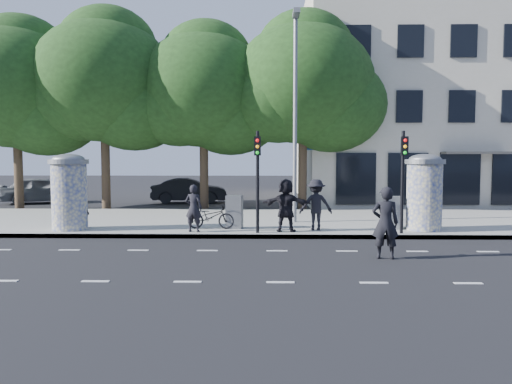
{
  "coord_description": "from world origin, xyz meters",
  "views": [
    {
      "loc": [
        -0.3,
        -12.74,
        2.68
      ],
      "look_at": [
        -0.65,
        3.5,
        1.55
      ],
      "focal_mm": 35.0,
      "sensor_mm": 36.0,
      "label": 1
    }
  ],
  "objects_px": {
    "ped_a": "(77,206)",
    "ped_d": "(316,205)",
    "car_left": "(42,190)",
    "traffic_pole_near": "(258,171)",
    "traffic_pole_far": "(403,171)",
    "ad_column_left": "(69,190)",
    "bicycle": "(211,216)",
    "man_road": "(385,223)",
    "cabinet_right": "(394,213)",
    "ped_b": "(194,208)",
    "cabinet_left": "(234,212)",
    "ped_f": "(286,205)",
    "ad_column_right": "(424,190)",
    "street_lamp": "(295,102)",
    "car_mid": "(189,191)"
  },
  "relations": [
    {
      "from": "street_lamp",
      "to": "man_road",
      "type": "bearing_deg",
      "value": -72.0
    },
    {
      "from": "traffic_pole_near",
      "to": "cabinet_right",
      "type": "relative_size",
      "value": 2.94
    },
    {
      "from": "ad_column_left",
      "to": "man_road",
      "type": "relative_size",
      "value": 1.39
    },
    {
      "from": "ped_a",
      "to": "traffic_pole_far",
      "type": "bearing_deg",
      "value": -176.87
    },
    {
      "from": "traffic_pole_near",
      "to": "street_lamp",
      "type": "xyz_separation_m",
      "value": [
        1.4,
        2.84,
        2.56
      ]
    },
    {
      "from": "car_mid",
      "to": "ped_b",
      "type": "bearing_deg",
      "value": -177.14
    },
    {
      "from": "ad_column_right",
      "to": "street_lamp",
      "type": "xyz_separation_m",
      "value": [
        -4.4,
        1.93,
        3.26
      ]
    },
    {
      "from": "ad_column_left",
      "to": "ped_a",
      "type": "height_order",
      "value": "ad_column_left"
    },
    {
      "from": "traffic_pole_far",
      "to": "man_road",
      "type": "relative_size",
      "value": 1.78
    },
    {
      "from": "ad_column_left",
      "to": "street_lamp",
      "type": "bearing_deg",
      "value": 14.94
    },
    {
      "from": "man_road",
      "to": "cabinet_left",
      "type": "distance_m",
      "value": 6.21
    },
    {
      "from": "street_lamp",
      "to": "ped_a",
      "type": "distance_m",
      "value": 8.9
    },
    {
      "from": "ad_column_right",
      "to": "car_left",
      "type": "relative_size",
      "value": 0.58
    },
    {
      "from": "street_lamp",
      "to": "cabinet_left",
      "type": "relative_size",
      "value": 6.78
    },
    {
      "from": "cabinet_right",
      "to": "traffic_pole_far",
      "type": "bearing_deg",
      "value": -87.22
    },
    {
      "from": "bicycle",
      "to": "car_left",
      "type": "bearing_deg",
      "value": 48.88
    },
    {
      "from": "ped_a",
      "to": "ped_d",
      "type": "height_order",
      "value": "ped_d"
    },
    {
      "from": "traffic_pole_far",
      "to": "car_left",
      "type": "height_order",
      "value": "traffic_pole_far"
    },
    {
      "from": "street_lamp",
      "to": "ped_f",
      "type": "xyz_separation_m",
      "value": [
        -0.44,
        -2.46,
        -3.74
      ]
    },
    {
      "from": "ped_f",
      "to": "car_left",
      "type": "distance_m",
      "value": 18.24
    },
    {
      "from": "street_lamp",
      "to": "cabinet_right",
      "type": "relative_size",
      "value": 6.91
    },
    {
      "from": "ad_column_left",
      "to": "cabinet_right",
      "type": "bearing_deg",
      "value": 1.83
    },
    {
      "from": "man_road",
      "to": "cabinet_left",
      "type": "bearing_deg",
      "value": -40.3
    },
    {
      "from": "ped_b",
      "to": "ped_f",
      "type": "xyz_separation_m",
      "value": [
        3.13,
        0.13,
        0.1
      ]
    },
    {
      "from": "car_left",
      "to": "car_mid",
      "type": "relative_size",
      "value": 1.04
    },
    {
      "from": "ped_d",
      "to": "cabinet_right",
      "type": "distance_m",
      "value": 2.83
    },
    {
      "from": "traffic_pole_far",
      "to": "ped_a",
      "type": "xyz_separation_m",
      "value": [
        -11.17,
        0.76,
        -1.26
      ]
    },
    {
      "from": "ped_b",
      "to": "man_road",
      "type": "distance_m",
      "value": 6.69
    },
    {
      "from": "cabinet_left",
      "to": "ped_b",
      "type": "bearing_deg",
      "value": -139.15
    },
    {
      "from": "car_left",
      "to": "traffic_pole_near",
      "type": "bearing_deg",
      "value": -156.91
    },
    {
      "from": "traffic_pole_near",
      "to": "ped_d",
      "type": "height_order",
      "value": "traffic_pole_near"
    },
    {
      "from": "ad_column_left",
      "to": "ped_d",
      "type": "distance_m",
      "value": 8.63
    },
    {
      "from": "traffic_pole_near",
      "to": "cabinet_right",
      "type": "xyz_separation_m",
      "value": [
        4.81,
        1.07,
        -1.5
      ]
    },
    {
      "from": "cabinet_left",
      "to": "car_left",
      "type": "distance_m",
      "value": 16.42
    },
    {
      "from": "ad_column_left",
      "to": "car_left",
      "type": "distance_m",
      "value": 13.18
    },
    {
      "from": "ped_a",
      "to": "bicycle",
      "type": "xyz_separation_m",
      "value": [
        4.69,
        0.22,
        -0.38
      ]
    },
    {
      "from": "ad_column_right",
      "to": "traffic_pole_far",
      "type": "relative_size",
      "value": 0.78
    },
    {
      "from": "traffic_pole_near",
      "to": "man_road",
      "type": "xyz_separation_m",
      "value": [
        3.43,
        -3.41,
        -1.27
      ]
    },
    {
      "from": "ped_b",
      "to": "ped_d",
      "type": "xyz_separation_m",
      "value": [
        4.19,
        0.53,
        0.08
      ]
    },
    {
      "from": "cabinet_right",
      "to": "car_mid",
      "type": "xyz_separation_m",
      "value": [
        -9.07,
        11.59,
        -0.01
      ]
    },
    {
      "from": "bicycle",
      "to": "cabinet_left",
      "type": "height_order",
      "value": "cabinet_left"
    },
    {
      "from": "traffic_pole_near",
      "to": "ped_a",
      "type": "xyz_separation_m",
      "value": [
        -6.37,
        0.76,
        -1.26
      ]
    },
    {
      "from": "ped_a",
      "to": "ped_f",
      "type": "relative_size",
      "value": 0.91
    },
    {
      "from": "ped_d",
      "to": "ad_column_left",
      "type": "bearing_deg",
      "value": -2.18
    },
    {
      "from": "ad_column_left",
      "to": "car_left",
      "type": "bearing_deg",
      "value": 118.36
    },
    {
      "from": "ad_column_left",
      "to": "ped_d",
      "type": "bearing_deg",
      "value": 0.44
    },
    {
      "from": "bicycle",
      "to": "cabinet_left",
      "type": "relative_size",
      "value": 1.41
    },
    {
      "from": "traffic_pole_far",
      "to": "ped_f",
      "type": "xyz_separation_m",
      "value": [
        -3.84,
        0.38,
        -1.18
      ]
    },
    {
      "from": "ped_a",
      "to": "ped_d",
      "type": "relative_size",
      "value": 0.93
    },
    {
      "from": "traffic_pole_far",
      "to": "ped_b",
      "type": "relative_size",
      "value": 2.11
    }
  ]
}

